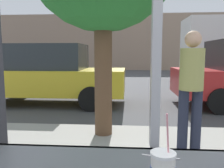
% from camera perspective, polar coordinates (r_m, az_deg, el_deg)
% --- Properties ---
extents(ground_plane, '(60.00, 60.00, 0.00)m').
position_cam_1_polar(ground_plane, '(9.32, 5.04, -1.66)').
color(ground_plane, '#424244').
extents(sidewalk_strip, '(16.00, 2.80, 0.13)m').
position_cam_1_polar(sidewalk_strip, '(3.14, 6.80, -18.99)').
color(sidewalk_strip, gray).
rests_on(sidewalk_strip, ground).
extents(building_facade_far, '(28.00, 1.20, 5.07)m').
position_cam_1_polar(building_facade_far, '(22.00, 4.64, 10.13)').
color(building_facade_far, gray).
rests_on(building_facade_far, ground).
extents(loose_straw, '(0.19, 0.05, 0.01)m').
position_cam_1_polar(loose_straw, '(1.25, 11.82, -17.06)').
color(loose_straw, white).
rests_on(loose_straw, window_counter).
extents(parked_car_yellow, '(4.38, 1.90, 1.73)m').
position_cam_1_polar(parked_car_yellow, '(7.05, -15.33, 2.36)').
color(parked_car_yellow, gold).
rests_on(parked_car_yellow, ground).
extents(pedestrian, '(0.32, 0.32, 1.63)m').
position_cam_1_polar(pedestrian, '(3.32, 18.85, 0.22)').
color(pedestrian, '#212637').
rests_on(pedestrian, sidewalk_strip).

